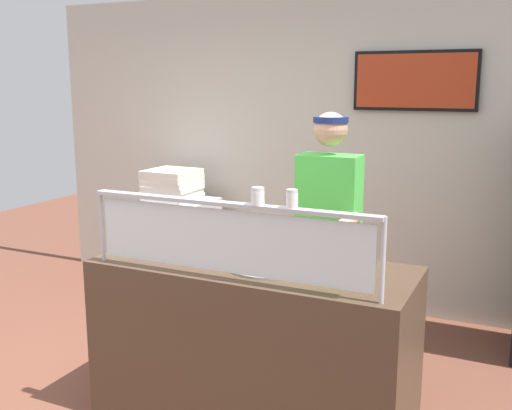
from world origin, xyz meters
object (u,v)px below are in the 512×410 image
(pizza_server, at_px, (277,261))
(pizza_box_stack, at_px, (172,185))
(worker_figure, at_px, (328,233))
(pizza_tray, at_px, (272,263))
(pepper_flake_shaker, at_px, (292,200))
(parmesan_shaker, at_px, (258,197))

(pizza_server, xyz_separation_m, pizza_box_stack, (-1.72, 1.62, 0.05))
(pizza_server, bearing_deg, worker_figure, 76.36)
(pizza_tray, height_order, pizza_server, pizza_server)
(pizza_tray, bearing_deg, pepper_flake_shaker, -52.75)
(pizza_tray, height_order, pizza_box_stack, pizza_box_stack)
(worker_figure, bearing_deg, parmesan_shaker, -93.36)
(parmesan_shaker, height_order, pizza_box_stack, parmesan_shaker)
(pizza_tray, bearing_deg, pizza_server, -25.56)
(pizza_server, bearing_deg, pepper_flake_shaker, -62.96)
(pizza_tray, height_order, pepper_flake_shaker, pepper_flake_shaker)
(parmesan_shaker, bearing_deg, pepper_flake_shaker, 0.00)
(pepper_flake_shaker, relative_size, worker_figure, 0.05)
(pizza_server, height_order, pepper_flake_shaker, pepper_flake_shaker)
(pizza_box_stack, bearing_deg, pizza_tray, -43.58)
(pepper_flake_shaker, height_order, pizza_box_stack, pepper_flake_shaker)
(pepper_flake_shaker, xyz_separation_m, pizza_box_stack, (-1.92, 1.92, -0.35))
(pizza_server, relative_size, pepper_flake_shaker, 3.13)
(pizza_box_stack, bearing_deg, pizza_server, -43.23)
(parmesan_shaker, distance_m, pepper_flake_shaker, 0.18)
(worker_figure, distance_m, pizza_box_stack, 2.05)
(pepper_flake_shaker, bearing_deg, pizza_tray, 127.25)
(pizza_tray, distance_m, pizza_server, 0.05)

